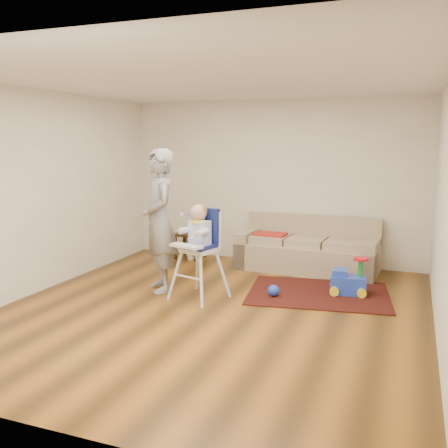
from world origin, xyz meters
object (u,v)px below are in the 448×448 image
(side_table, at_px, (190,245))
(high_chair, at_px, (199,253))
(sofa, at_px, (307,244))
(adult, at_px, (160,221))
(toy_ball, at_px, (274,291))
(ride_on_toy, at_px, (348,275))

(side_table, relative_size, high_chair, 0.36)
(sofa, bearing_deg, adult, -130.02)
(sofa, height_order, side_table, sofa)
(sofa, relative_size, high_chair, 1.78)
(sofa, bearing_deg, high_chair, -115.07)
(side_table, relative_size, adult, 0.23)
(sofa, xyz_separation_m, toy_ball, (-0.12, -1.53, -0.33))
(ride_on_toy, distance_m, adult, 2.62)
(side_table, xyz_separation_m, ride_on_toy, (2.85, -1.17, 0.04))
(adult, bearing_deg, sofa, 97.40)
(ride_on_toy, relative_size, toy_ball, 3.33)
(toy_ball, distance_m, adult, 1.78)
(side_table, relative_size, toy_ball, 2.97)
(sofa, xyz_separation_m, high_chair, (-1.02, -1.91, 0.18))
(high_chair, bearing_deg, toy_ball, 39.22)
(high_chair, relative_size, adult, 0.64)
(sofa, relative_size, ride_on_toy, 4.41)
(adult, bearing_deg, ride_on_toy, 66.74)
(side_table, xyz_separation_m, high_chair, (1.06, -2.02, 0.37))
(side_table, xyz_separation_m, toy_ball, (1.95, -1.64, -0.13))
(sofa, height_order, adult, adult)
(ride_on_toy, xyz_separation_m, toy_ball, (-0.90, -0.47, -0.18))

